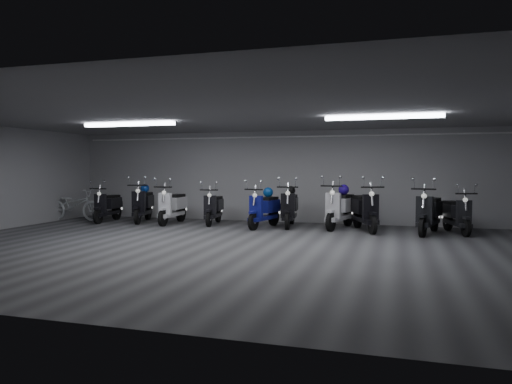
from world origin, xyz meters
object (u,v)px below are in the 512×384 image
(scooter_7, at_px, (365,203))
(helmet_1, at_px, (344,190))
(bicycle, at_px, (74,201))
(helmet_0, at_px, (145,188))
(scooter_3, at_px, (214,202))
(scooter_1, at_px, (143,199))
(scooter_4, at_px, (264,204))
(scooter_6, at_px, (340,202))
(scooter_9, at_px, (457,208))
(scooter_5, at_px, (290,202))
(scooter_0, at_px, (107,201))
(scooter_2, at_px, (172,201))
(scooter_8, at_px, (429,206))
(helmet_2, at_px, (268,192))
(helmet_3, at_px, (291,190))

(scooter_7, bearing_deg, helmet_1, 116.91)
(bicycle, height_order, helmet_0, bicycle)
(scooter_3, height_order, bicycle, scooter_3)
(scooter_1, xyz_separation_m, scooter_4, (3.95, -0.29, -0.04))
(scooter_6, relative_size, scooter_9, 1.14)
(scooter_1, xyz_separation_m, scooter_5, (4.59, 0.14, -0.00))
(scooter_0, xyz_separation_m, scooter_2, (2.16, 0.09, 0.04))
(scooter_4, relative_size, helmet_0, 6.81)
(scooter_6, bearing_deg, scooter_2, -162.22)
(scooter_2, distance_m, bicycle, 3.38)
(scooter_4, relative_size, bicycle, 0.97)
(scooter_5, bearing_deg, scooter_6, -6.97)
(scooter_0, bearing_deg, scooter_7, -5.24)
(helmet_1, bearing_deg, scooter_4, -161.89)
(scooter_8, distance_m, bicycle, 10.58)
(scooter_4, xyz_separation_m, scooter_6, (2.05, 0.43, 0.06))
(scooter_5, height_order, scooter_8, scooter_8)
(scooter_9, bearing_deg, helmet_1, 156.48)
(scooter_2, bearing_deg, scooter_9, -0.25)
(scooter_3, relative_size, scooter_8, 0.90)
(scooter_3, relative_size, scooter_6, 0.88)
(scooter_2, bearing_deg, helmet_2, 1.15)
(scooter_0, relative_size, helmet_1, 6.02)
(scooter_4, relative_size, helmet_3, 6.88)
(scooter_7, distance_m, helmet_0, 6.78)
(scooter_0, xyz_separation_m, scooter_6, (7.09, 0.39, 0.09))
(scooter_5, distance_m, scooter_6, 1.41)
(scooter_4, height_order, helmet_3, scooter_4)
(helmet_2, bearing_deg, scooter_0, -177.60)
(scooter_0, bearing_deg, helmet_2, -3.58)
(scooter_9, bearing_deg, scooter_7, 168.18)
(scooter_3, bearing_deg, scooter_8, -12.00)
(scooter_9, distance_m, helmet_3, 4.44)
(scooter_4, distance_m, scooter_5, 0.77)
(scooter_2, bearing_deg, scooter_5, 3.76)
(scooter_1, xyz_separation_m, scooter_8, (8.29, -0.36, 0.00))
(scooter_8, bearing_deg, scooter_1, -166.69)
(scooter_3, height_order, scooter_8, scooter_8)
(scooter_3, relative_size, helmet_1, 5.99)
(bicycle, bearing_deg, scooter_8, -97.21)
(scooter_6, height_order, bicycle, scooter_6)
(scooter_8, height_order, helmet_2, scooter_8)
(scooter_6, bearing_deg, bicycle, -162.94)
(helmet_0, distance_m, helmet_2, 4.09)
(scooter_1, bearing_deg, scooter_6, -14.13)
(helmet_0, distance_m, helmet_1, 6.15)
(scooter_1, bearing_deg, scooter_2, -24.26)
(scooter_9, bearing_deg, helmet_2, 165.08)
(scooter_7, height_order, helmet_2, scooter_7)
(scooter_7, relative_size, helmet_2, 7.07)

